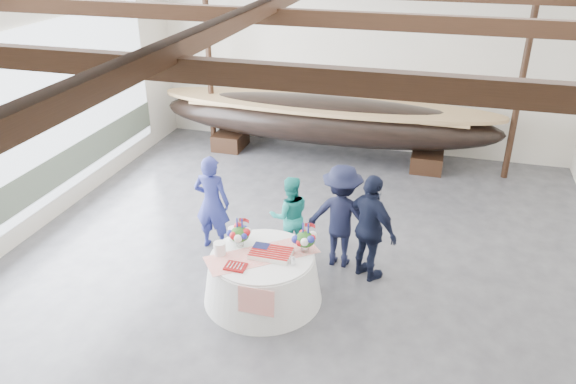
# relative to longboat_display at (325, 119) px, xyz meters

# --- Properties ---
(floor) EXTENTS (10.00, 12.00, 0.01)m
(floor) POSITION_rel_longboat_display_xyz_m (0.63, -5.07, -0.97)
(floor) COLOR #3D3D42
(floor) RESTS_ON ground
(wall_back) EXTENTS (10.00, 0.02, 4.50)m
(wall_back) POSITION_rel_longboat_display_xyz_m (0.63, 0.93, 1.28)
(wall_back) COLOR silver
(wall_back) RESTS_ON ground
(wall_left) EXTENTS (0.02, 12.00, 4.50)m
(wall_left) POSITION_rel_longboat_display_xyz_m (-4.37, -5.07, 1.28)
(wall_left) COLOR silver
(wall_left) RESTS_ON ground
(pavilion_structure) EXTENTS (9.80, 11.76, 4.50)m
(pavilion_structure) POSITION_rel_longboat_display_xyz_m (0.63, -4.21, 3.04)
(pavilion_structure) COLOR black
(pavilion_structure) RESTS_ON ground
(open_bay) EXTENTS (0.03, 7.00, 3.20)m
(open_bay) POSITION_rel_longboat_display_xyz_m (-4.32, -4.07, 0.86)
(open_bay) COLOR silver
(open_bay) RESTS_ON ground
(longboat_display) EXTENTS (8.07, 1.61, 1.51)m
(longboat_display) POSITION_rel_longboat_display_xyz_m (0.00, 0.00, 0.00)
(longboat_display) COLOR black
(longboat_display) RESTS_ON ground
(banquet_table) EXTENTS (1.80, 1.80, 0.77)m
(banquet_table) POSITION_rel_longboat_display_xyz_m (0.31, -5.69, -0.58)
(banquet_table) COLOR white
(banquet_table) RESTS_ON ground
(tabletop_items) EXTENTS (1.64, 1.47, 0.40)m
(tabletop_items) POSITION_rel_longboat_display_xyz_m (0.32, -5.55, -0.04)
(tabletop_items) COLOR red
(tabletop_items) RESTS_ON banquet_table
(guest_woman_blue) EXTENTS (0.63, 0.42, 1.72)m
(guest_woman_blue) POSITION_rel_longboat_display_xyz_m (-0.99, -4.49, -0.11)
(guest_woman_blue) COLOR navy
(guest_woman_blue) RESTS_ON ground
(guest_woman_teal) EXTENTS (0.85, 0.78, 1.43)m
(guest_woman_teal) POSITION_rel_longboat_display_xyz_m (0.35, -4.32, -0.25)
(guest_woman_teal) COLOR teal
(guest_woman_teal) RESTS_ON ground
(guest_man_left) EXTENTS (1.17, 0.71, 1.78)m
(guest_man_left) POSITION_rel_longboat_display_xyz_m (1.24, -4.41, -0.08)
(guest_man_left) COLOR black
(guest_man_left) RESTS_ON ground
(guest_man_right) EXTENTS (1.10, 0.98, 1.79)m
(guest_man_right) POSITION_rel_longboat_display_xyz_m (1.76, -4.69, -0.07)
(guest_man_right) COLOR black
(guest_man_right) RESTS_ON ground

